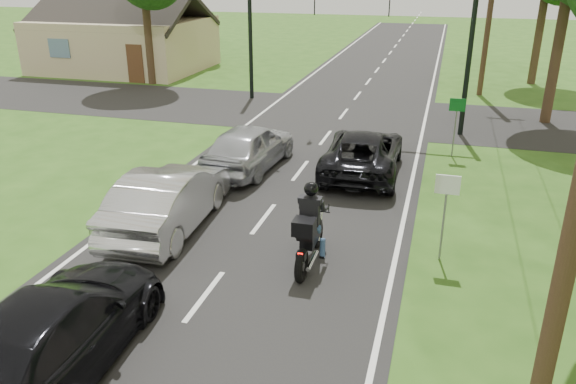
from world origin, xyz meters
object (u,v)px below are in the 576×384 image
object	(u,v)px
silver_sedan	(169,199)
traffic_signal	(423,28)
motorcycle_rider	(309,233)
silver_suv	(249,146)
sign_white	(446,197)
dark_car_behind	(54,331)
dark_suv	(363,152)
sign_green	(457,113)

from	to	relation	value
silver_sedan	traffic_signal	distance (m)	12.90
traffic_signal	motorcycle_rider	bearing A→B (deg)	-97.31
silver_suv	motorcycle_rider	bearing A→B (deg)	125.37
sign_white	silver_sedan	bearing A→B (deg)	-178.73
silver_suv	traffic_signal	size ratio (longest dim) A/B	0.72
dark_car_behind	dark_suv	bearing A→B (deg)	-111.25
sign_green	motorcycle_rider	bearing A→B (deg)	-108.96
silver_suv	dark_car_behind	bearing A→B (deg)	95.56
silver_suv	sign_white	distance (m)	8.02
silver_suv	dark_car_behind	size ratio (longest dim) A/B	0.89
motorcycle_rider	dark_suv	bearing A→B (deg)	87.50
motorcycle_rider	dark_suv	distance (m)	6.48
dark_suv	silver_sedan	distance (m)	6.99
traffic_signal	sign_white	size ratio (longest dim) A/B	3.00
dark_suv	motorcycle_rider	bearing A→B (deg)	85.83
silver_suv	sign_white	xyz separation A→B (m)	(6.41, -4.76, 0.80)
sign_white	sign_green	bearing A→B (deg)	88.57
silver_sedan	dark_car_behind	distance (m)	5.63
dark_suv	silver_suv	distance (m)	3.80
silver_sedan	sign_green	xyz separation A→B (m)	(7.09, 8.15, 0.77)
silver_sedan	silver_suv	distance (m)	4.93
sign_white	sign_green	size ratio (longest dim) A/B	1.00
dark_car_behind	traffic_signal	xyz separation A→B (m)	(4.82, 16.75, 3.37)
silver_sedan	sign_white	distance (m)	6.94
sign_white	traffic_signal	bearing A→B (deg)	97.05
silver_suv	sign_white	bearing A→B (deg)	147.76
motorcycle_rider	silver_sedan	xyz separation A→B (m)	(-3.98, 0.90, 0.03)
dark_suv	silver_sedan	world-z (taller)	silver_sedan
silver_suv	sign_white	world-z (taller)	sign_white
silver_suv	sign_green	size ratio (longest dim) A/B	2.18
motorcycle_rider	traffic_signal	xyz separation A→B (m)	(1.55, 12.07, 3.34)
traffic_signal	sign_white	distance (m)	11.39
dark_car_behind	sign_white	distance (m)	8.48
dark_suv	sign_white	size ratio (longest dim) A/B	2.42
motorcycle_rider	silver_sedan	bearing A→B (deg)	166.83
silver_sedan	motorcycle_rider	bearing A→B (deg)	164.05
sign_green	dark_suv	bearing A→B (deg)	-138.01
silver_sedan	traffic_signal	bearing A→B (deg)	-119.50
motorcycle_rider	traffic_signal	world-z (taller)	traffic_signal
traffic_signal	sign_green	world-z (taller)	traffic_signal
silver_sedan	silver_suv	bearing A→B (deg)	-98.81
motorcycle_rider	dark_car_behind	world-z (taller)	motorcycle_rider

